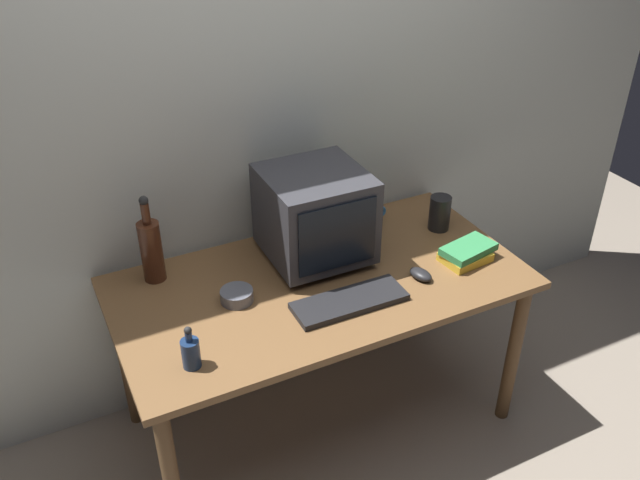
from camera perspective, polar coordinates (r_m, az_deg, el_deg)
name	(u,v)px	position (r m, az deg, el deg)	size (l,w,h in m)	color
ground_plane	(320,416)	(3.05, 0.00, -14.67)	(6.00, 6.00, 0.00)	gray
back_wall	(267,111)	(2.70, -4.48, 10.83)	(4.00, 0.08, 2.50)	beige
desk	(320,298)	(2.62, 0.00, -4.90)	(1.56, 0.81, 0.73)	brown
crt_monitor	(315,215)	(2.60, -0.42, 2.12)	(0.38, 0.39, 0.37)	#333338
keyboard	(349,301)	(2.44, 2.50, -5.20)	(0.42, 0.15, 0.02)	black
computer_mouse	(421,274)	(2.60, 8.51, -2.89)	(0.06, 0.10, 0.04)	black
bottle_tall	(151,249)	(2.58, -14.08, -0.73)	(0.08, 0.08, 0.36)	#472314
bottle_short	(191,352)	(2.20, -10.88, -9.27)	(0.06, 0.06, 0.16)	navy
book_stack	(467,253)	(2.73, 12.30, -1.09)	(0.24, 0.16, 0.06)	gold
mug	(370,215)	(2.90, 4.28, 2.11)	(0.12, 0.08, 0.09)	#3370B2
cd_spindle	(237,296)	(2.47, -7.05, -4.69)	(0.12, 0.12, 0.04)	#595B66
metal_canister	(440,213)	(2.90, 10.08, 2.26)	(0.09, 0.09, 0.15)	black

